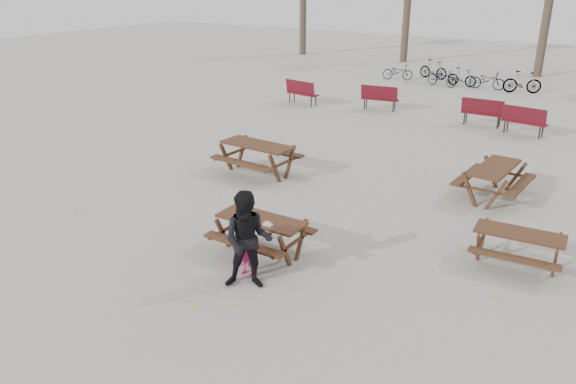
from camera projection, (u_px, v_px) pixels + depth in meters
The scene contains 13 objects.
ground at pixel (262, 253), 11.42m from camera, with size 80.00×80.00×0.00m, color gray.
main_picnic_table at pixel (261, 227), 11.21m from camera, with size 1.80×1.45×0.78m.
food_tray at pixel (268, 224), 10.82m from camera, with size 0.18×0.11×0.04m, color white.
bread_roll at pixel (268, 222), 10.81m from camera, with size 0.14×0.06×0.05m, color tan.
soda_bottle at pixel (245, 213), 11.18m from camera, with size 0.07×0.07×0.17m.
child at pixel (247, 247), 10.38m from camera, with size 0.44×0.29×1.20m, color #E21C82.
adult at pixel (248, 241), 9.89m from camera, with size 0.90×0.70×1.84m, color black.
picnic_table_east at pixel (517, 249), 10.82m from camera, with size 1.64×1.32×0.71m, color #381F14, non-canonical shape.
picnic_table_north at pixel (258, 159), 15.65m from camera, with size 2.06×1.66×0.89m, color #381F14, non-canonical shape.
picnic_table_far at pixel (493, 182), 14.03m from camera, with size 1.93×1.55×0.83m, color #381F14, non-canonical shape.
park_bench_row at pixel (415, 105), 21.62m from camera, with size 10.55×1.48×1.03m.
bicycle_row at pixel (459, 76), 27.66m from camera, with size 7.86×2.59×1.03m.
fallen_leaves at pixel (340, 216), 13.14m from camera, with size 11.00×11.00×0.01m, color gold, non-canonical shape.
Camera 1 is at (5.88, -8.30, 5.38)m, focal length 35.00 mm.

